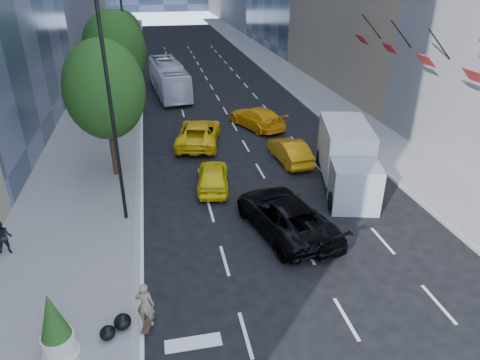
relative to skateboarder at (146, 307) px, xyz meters
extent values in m
plane|color=black|center=(5.60, 3.00, -0.84)|extent=(160.00, 160.00, 0.00)
cube|color=slate|center=(-3.40, 33.00, -0.76)|extent=(6.00, 120.00, 0.15)
cube|color=slate|center=(15.60, 33.00, -0.76)|extent=(4.00, 120.00, 0.15)
cylinder|color=black|center=(-0.90, 7.00, 4.31)|extent=(0.16, 0.16, 10.00)
cylinder|color=black|center=(-0.90, 25.00, 4.31)|extent=(0.16, 0.16, 10.00)
cylinder|color=black|center=(-1.60, 12.00, 0.89)|extent=(0.30, 0.30, 3.15)
ellipsoid|color=black|center=(-1.60, 12.00, 4.14)|extent=(4.20, 4.20, 5.25)
cylinder|color=black|center=(-1.60, 22.00, 1.00)|extent=(0.30, 0.30, 3.38)
ellipsoid|color=black|center=(-1.60, 22.00, 4.49)|extent=(4.50, 4.50, 5.62)
cylinder|color=black|center=(-1.60, 35.00, 0.78)|extent=(0.30, 0.30, 2.93)
ellipsoid|color=black|center=(-1.60, 35.00, 3.80)|extent=(3.90, 3.90, 4.88)
cylinder|color=black|center=(-0.80, 43.00, 1.91)|extent=(0.14, 0.14, 5.20)
imported|color=black|center=(-0.80, 43.00, 3.51)|extent=(2.48, 0.53, 1.00)
cube|color=red|center=(16.10, 7.00, 5.16)|extent=(0.64, 1.30, 0.64)
cylinder|color=black|center=(16.75, 11.00, 6.01)|extent=(1.75, 0.08, 1.75)
cube|color=red|center=(16.10, 11.00, 5.16)|extent=(0.64, 1.30, 0.64)
cylinder|color=black|center=(16.75, 15.00, 6.01)|extent=(1.75, 0.08, 1.75)
cube|color=red|center=(16.10, 15.00, 5.16)|extent=(0.64, 1.30, 0.64)
cylinder|color=black|center=(16.75, 19.00, 6.01)|extent=(1.75, 0.08, 1.75)
cube|color=red|center=(16.10, 19.00, 5.16)|extent=(0.64, 1.30, 0.64)
imported|color=olive|center=(0.00, 0.00, 0.00)|extent=(0.70, 0.56, 1.67)
imported|color=black|center=(6.10, 4.72, -0.03)|extent=(3.91, 6.24, 1.61)
imported|color=black|center=(6.80, 4.00, -0.19)|extent=(2.99, 4.76, 1.28)
imported|color=yellow|center=(3.60, 9.50, -0.14)|extent=(2.25, 4.26, 1.38)
imported|color=orange|center=(8.69, 12.00, -0.14)|extent=(1.80, 4.31, 1.38)
imported|color=yellow|center=(3.60, 16.00, -0.05)|extent=(3.80, 6.09, 1.57)
imported|color=#FFA50D|center=(8.18, 18.50, -0.09)|extent=(3.90, 5.58, 1.50)
imported|color=white|center=(2.40, 29.38, 0.64)|extent=(3.48, 10.75, 2.94)
cube|color=#B9B9B9|center=(10.90, 9.25, 0.99)|extent=(3.44, 4.99, 2.66)
cube|color=gray|center=(10.05, 6.01, 0.30)|extent=(2.69, 2.48, 2.27)
cylinder|color=black|center=(8.95, 5.89, -0.34)|extent=(0.58, 1.04, 0.99)
cylinder|color=black|center=(10.95, 5.37, -0.34)|extent=(0.58, 1.04, 0.99)
cylinder|color=black|center=(10.30, 11.04, -0.34)|extent=(0.58, 1.04, 0.99)
cylinder|color=black|center=(12.30, 10.52, -0.34)|extent=(0.58, 1.04, 0.99)
imported|color=black|center=(-5.60, 5.06, 0.08)|extent=(0.78, 0.62, 1.54)
imported|color=black|center=(-4.00, 21.00, 0.30)|extent=(1.21, 0.64, 1.97)
cylinder|color=beige|center=(-2.57, -0.76, -0.30)|extent=(0.97, 0.97, 0.77)
cone|color=black|center=(-2.57, -0.76, 0.86)|extent=(0.87, 0.87, 1.55)
ellipsoid|color=black|center=(-0.78, -0.03, -0.44)|extent=(0.57, 0.63, 0.49)
ellipsoid|color=black|center=(-1.22, -0.39, -0.47)|extent=(0.50, 0.55, 0.43)
camera|label=1|loc=(0.87, -10.93, 9.85)|focal=32.00mm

